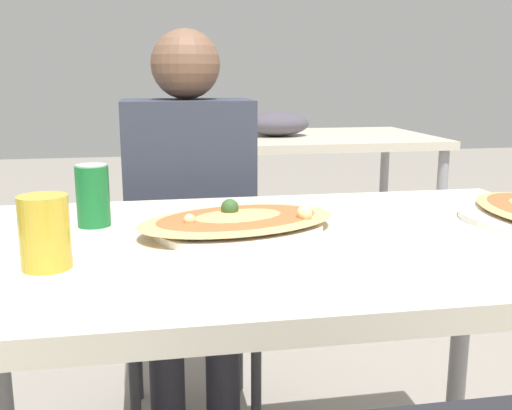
% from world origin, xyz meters
% --- Properties ---
extents(dining_table, '(1.30, 0.77, 0.77)m').
position_xyz_m(dining_table, '(0.00, 0.00, 0.69)').
color(dining_table, beige).
rests_on(dining_table, ground_plane).
extents(chair_far_seated, '(0.40, 0.40, 0.91)m').
position_xyz_m(chair_far_seated, '(-0.12, 0.72, 0.51)').
color(chair_far_seated, black).
rests_on(chair_far_seated, ground_plane).
extents(person_seated, '(0.36, 0.26, 1.19)m').
position_xyz_m(person_seated, '(-0.12, 0.60, 0.69)').
color(person_seated, '#2D2D38').
rests_on(person_seated, ground_plane).
extents(pizza_main, '(0.44, 0.33, 0.06)m').
position_xyz_m(pizza_main, '(-0.06, 0.05, 0.79)').
color(pizza_main, white).
rests_on(pizza_main, dining_table).
extents(soda_can, '(0.07, 0.07, 0.12)m').
position_xyz_m(soda_can, '(-0.34, 0.15, 0.83)').
color(soda_can, '#197233').
rests_on(soda_can, dining_table).
extents(drink_glass, '(0.08, 0.08, 0.12)m').
position_xyz_m(drink_glass, '(-0.39, -0.12, 0.83)').
color(drink_glass, gold).
rests_on(drink_glass, dining_table).
extents(background_table, '(1.10, 0.80, 0.89)m').
position_xyz_m(background_table, '(0.59, 1.85, 0.71)').
color(background_table, beige).
rests_on(background_table, ground_plane).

